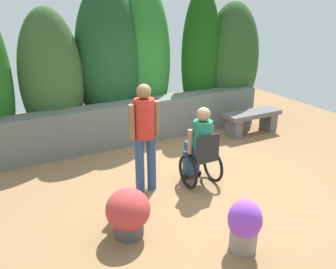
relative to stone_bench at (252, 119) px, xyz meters
name	(u,v)px	position (x,y,z in m)	size (l,w,h in m)	color
ground_plane	(191,182)	(-2.39, -1.31, -0.33)	(10.80, 10.80, 0.00)	olive
stone_retaining_wall	(141,121)	(-2.39, 0.77, 0.11)	(5.78, 0.45, 0.89)	slate
hedge_backdrop	(139,65)	(-2.16, 1.34, 1.19)	(6.71, 1.22, 3.23)	#205B1B
stone_bench	(252,119)	(0.00, 0.00, 0.00)	(1.36, 0.44, 0.52)	#5D585C
person_in_wheelchair	(200,149)	(-2.29, -1.40, 0.29)	(0.53, 0.66, 1.33)	black
person_standing_companion	(145,132)	(-3.17, -1.21, 0.67)	(0.49, 0.30, 1.74)	navy
flower_pot_purple_near	(244,225)	(-2.70, -3.03, 0.01)	(0.41, 0.41, 0.67)	gray
flower_pot_red_accent	(128,213)	(-3.83, -2.14, 0.00)	(0.57, 0.57, 0.65)	#4A4548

